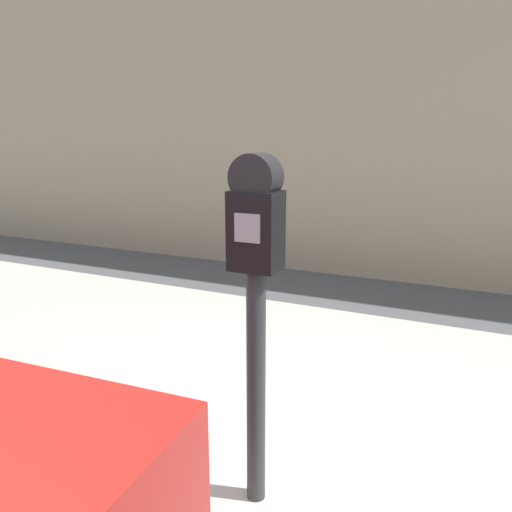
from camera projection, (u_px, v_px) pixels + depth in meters
sidewalk at (289, 393)px, 3.09m from camera, size 24.00×2.80×0.15m
building_facade at (399, 31)px, 5.25m from camera, size 24.00×0.30×5.39m
parking_meter at (256, 279)px, 1.88m from camera, size 0.18×0.15×1.43m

